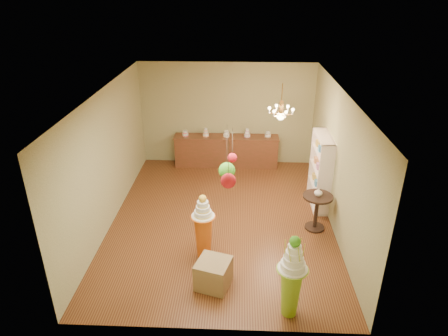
{
  "coord_description": "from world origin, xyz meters",
  "views": [
    {
      "loc": [
        0.39,
        -7.89,
        5.05
      ],
      "look_at": [
        0.06,
        0.0,
        1.31
      ],
      "focal_mm": 32.0,
      "sensor_mm": 36.0,
      "label": 1
    }
  ],
  "objects_px": {
    "pedestal_green": "(291,282)",
    "sideboard": "(226,150)",
    "pedestal_orange": "(203,231)",
    "round_table": "(317,207)"
  },
  "relations": [
    {
      "from": "pedestal_orange",
      "to": "sideboard",
      "type": "relative_size",
      "value": 0.46
    },
    {
      "from": "pedestal_orange",
      "to": "sideboard",
      "type": "distance_m",
      "value": 4.38
    },
    {
      "from": "pedestal_green",
      "to": "sideboard",
      "type": "distance_m",
      "value": 5.96
    },
    {
      "from": "sideboard",
      "to": "round_table",
      "type": "distance_m",
      "value": 3.88
    },
    {
      "from": "pedestal_orange",
      "to": "round_table",
      "type": "distance_m",
      "value": 2.63
    },
    {
      "from": "pedestal_orange",
      "to": "round_table",
      "type": "height_order",
      "value": "pedestal_orange"
    },
    {
      "from": "pedestal_green",
      "to": "round_table",
      "type": "height_order",
      "value": "pedestal_green"
    },
    {
      "from": "pedestal_orange",
      "to": "pedestal_green",
      "type": "bearing_deg",
      "value": -43.2
    },
    {
      "from": "round_table",
      "to": "pedestal_orange",
      "type": "bearing_deg",
      "value": -155.27
    },
    {
      "from": "pedestal_green",
      "to": "pedestal_orange",
      "type": "height_order",
      "value": "pedestal_green"
    }
  ]
}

